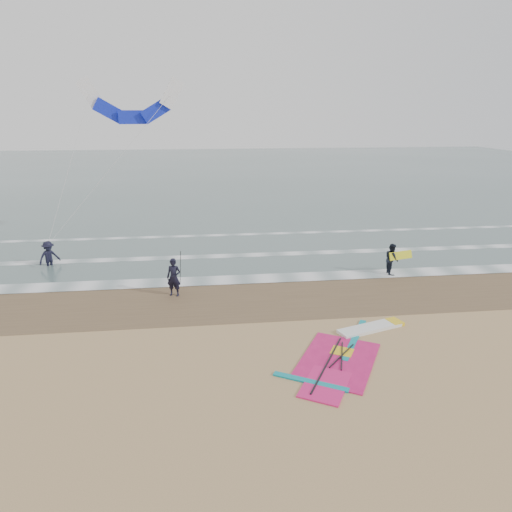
{
  "coord_description": "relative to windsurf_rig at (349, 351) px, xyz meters",
  "views": [
    {
      "loc": [
        -2.88,
        -12.18,
        7.7
      ],
      "look_at": [
        -0.86,
        5.0,
        2.2
      ],
      "focal_mm": 32.0,
      "sensor_mm": 36.0,
      "label": 1
    }
  ],
  "objects": [
    {
      "name": "ground",
      "position": [
        -1.79,
        -0.95,
        -0.04
      ],
      "size": [
        120.0,
        120.0,
        0.0
      ],
      "primitive_type": "plane",
      "color": "tan",
      "rests_on": "ground"
    },
    {
      "name": "sea_water",
      "position": [
        -1.79,
        47.05,
        -0.02
      ],
      "size": [
        120.0,
        80.0,
        0.02
      ],
      "primitive_type": "cube",
      "color": "#47605E",
      "rests_on": "ground"
    },
    {
      "name": "wet_sand_band",
      "position": [
        -1.79,
        5.05,
        -0.03
      ],
      "size": [
        120.0,
        5.0,
        0.01
      ],
      "primitive_type": "cube",
      "color": "brown",
      "rests_on": "ground"
    },
    {
      "name": "foam_waterline",
      "position": [
        -1.79,
        9.5,
        -0.01
      ],
      "size": [
        120.0,
        9.15,
        0.02
      ],
      "color": "white",
      "rests_on": "ground"
    },
    {
      "name": "windsurf_rig",
      "position": [
        0.0,
        0.0,
        0.0
      ],
      "size": [
        5.45,
        5.16,
        0.13
      ],
      "color": "white",
      "rests_on": "ground"
    },
    {
      "name": "person_standing",
      "position": [
        -6.05,
        5.67,
        0.81
      ],
      "size": [
        0.7,
        0.56,
        1.69
      ],
      "primitive_type": "imported",
      "rotation": [
        0.0,
        0.0,
        -0.28
      ],
      "color": "black",
      "rests_on": "ground"
    },
    {
      "name": "person_walking",
      "position": [
        4.44,
        7.24,
        0.74
      ],
      "size": [
        0.63,
        0.79,
        1.55
      ],
      "primitive_type": "imported",
      "rotation": [
        0.0,
        0.0,
        1.52
      ],
      "color": "black",
      "rests_on": "ground"
    },
    {
      "name": "person_wading",
      "position": [
        -12.69,
        10.43,
        0.82
      ],
      "size": [
        1.24,
        1.21,
        1.7
      ],
      "primitive_type": "imported",
      "rotation": [
        0.0,
        0.0,
        0.73
      ],
      "color": "black",
      "rests_on": "ground"
    },
    {
      "name": "held_pole",
      "position": [
        -5.75,
        5.67,
        1.2
      ],
      "size": [
        0.17,
        0.86,
        1.82
      ],
      "color": "black",
      "rests_on": "ground"
    },
    {
      "name": "carried_kiteboard",
      "position": [
        4.84,
        7.14,
        0.95
      ],
      "size": [
        1.3,
        0.51,
        0.39
      ],
      "color": "yellow",
      "rests_on": "ground"
    },
    {
      "name": "surf_kite",
      "position": [
        -8.48,
        14.63,
        7.98
      ],
      "size": [
        7.22,
        4.47,
        8.46
      ],
      "color": "white",
      "rests_on": "ground"
    }
  ]
}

